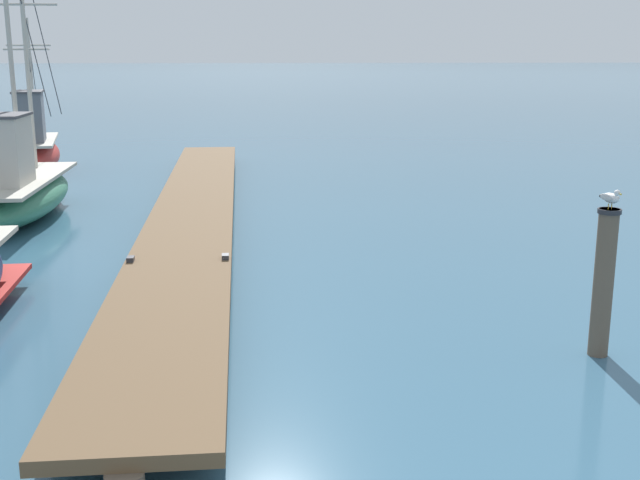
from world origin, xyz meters
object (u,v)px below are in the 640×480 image
(fishing_boat_2, at_px, (17,188))
(perched_seagull, at_px, (610,197))
(mooring_piling, at_px, (604,281))
(fishing_boat_1, at_px, (34,147))

(fishing_boat_2, relative_size, perched_seagull, 21.03)
(perched_seagull, bearing_deg, fishing_boat_2, 138.81)
(mooring_piling, height_order, perched_seagull, perched_seagull)
(fishing_boat_1, xyz_separation_m, fishing_boat_2, (1.77, -7.37, -0.08))
(mooring_piling, bearing_deg, fishing_boat_1, 126.45)
(mooring_piling, relative_size, perched_seagull, 5.28)
(fishing_boat_1, height_order, perched_seagull, fishing_boat_1)
(perched_seagull, bearing_deg, mooring_piling, -73.98)
(fishing_boat_2, distance_m, mooring_piling, 13.82)
(fishing_boat_2, bearing_deg, perched_seagull, -41.19)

